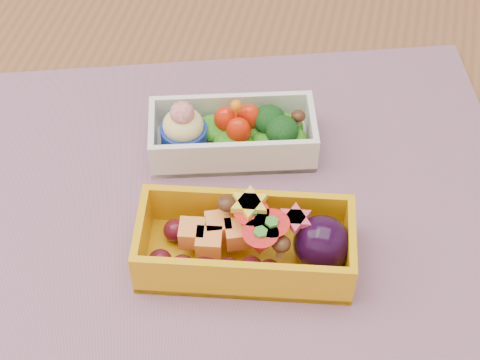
% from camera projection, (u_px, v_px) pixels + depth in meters
% --- Properties ---
extents(table, '(1.20, 0.80, 0.75)m').
position_uv_depth(table, '(268.00, 275.00, 0.76)').
color(table, brown).
rests_on(table, ground).
extents(placemat, '(0.62, 0.55, 0.00)m').
position_uv_depth(placemat, '(231.00, 210.00, 0.69)').
color(placemat, gray).
rests_on(placemat, table).
extents(bento_white, '(0.17, 0.11, 0.06)m').
position_uv_depth(bento_white, '(232.00, 134.00, 0.72)').
color(bento_white, white).
rests_on(bento_white, placemat).
extents(bento_yellow, '(0.19, 0.11, 0.06)m').
position_uv_depth(bento_yellow, '(250.00, 243.00, 0.63)').
color(bento_yellow, '#E8A10B').
rests_on(bento_yellow, placemat).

